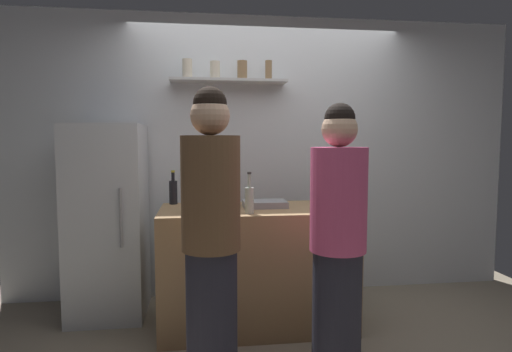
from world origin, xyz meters
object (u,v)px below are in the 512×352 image
at_px(person_pink_top, 338,244).
at_px(refrigerator, 108,221).
at_px(baking_pan, 265,204).
at_px(water_bottle_plastic, 192,198).
at_px(wine_bottle_amber_glass, 200,198).
at_px(wine_bottle_green_glass, 333,192).
at_px(person_brown_jacket, 211,241).
at_px(wine_bottle_pale_glass, 249,199).
at_px(utensil_holder, 343,204).
at_px(wine_bottle_dark_glass, 173,191).

bearing_deg(person_pink_top, refrigerator, -74.36).
relative_size(baking_pan, water_bottle_plastic, 1.50).
bearing_deg(person_pink_top, wine_bottle_amber_glass, -73.73).
distance_m(refrigerator, person_pink_top, 1.96).
bearing_deg(refrigerator, wine_bottle_green_glass, -10.61).
bearing_deg(water_bottle_plastic, refrigerator, 146.92).
height_order(wine_bottle_green_glass, person_brown_jacket, person_brown_jacket).
height_order(refrigerator, wine_bottle_pale_glass, refrigerator).
bearing_deg(utensil_holder, wine_bottle_green_glass, 87.07).
xyz_separation_m(wine_bottle_pale_glass, person_pink_top, (0.47, -0.56, -0.21)).
xyz_separation_m(refrigerator, wine_bottle_amber_glass, (0.75, -0.57, 0.25)).
xyz_separation_m(wine_bottle_dark_glass, person_brown_jacket, (0.28, -1.11, -0.16)).
distance_m(baking_pan, wine_bottle_dark_glass, 0.77).
relative_size(refrigerator, wine_bottle_pale_glass, 5.29).
xyz_separation_m(baking_pan, water_bottle_plastic, (-0.57, -0.14, 0.07)).
height_order(baking_pan, person_pink_top, person_pink_top).
relative_size(baking_pan, person_pink_top, 0.20).
bearing_deg(wine_bottle_pale_glass, refrigerator, 151.59).
relative_size(refrigerator, person_brown_jacket, 0.90).
relative_size(wine_bottle_dark_glass, person_brown_jacket, 0.16).
distance_m(utensil_holder, person_pink_top, 0.61).
xyz_separation_m(baking_pan, wine_bottle_green_glass, (0.55, -0.02, 0.09)).
relative_size(refrigerator, water_bottle_plastic, 7.02).
xyz_separation_m(water_bottle_plastic, person_brown_jacket, (0.12, -0.72, -0.15)).
height_order(water_bottle_plastic, person_brown_jacket, person_brown_jacket).
height_order(wine_bottle_amber_glass, person_brown_jacket, person_brown_jacket).
relative_size(baking_pan, person_brown_jacket, 0.19).
relative_size(baking_pan, wine_bottle_dark_glass, 1.22).
xyz_separation_m(baking_pan, person_pink_top, (0.32, -0.84, -0.13)).
height_order(wine_bottle_green_glass, wine_bottle_pale_glass, wine_bottle_pale_glass).
distance_m(water_bottle_plastic, person_pink_top, 1.15).
distance_m(wine_bottle_green_glass, wine_bottle_pale_glass, 0.75).
relative_size(refrigerator, person_pink_top, 0.95).
relative_size(wine_bottle_dark_glass, wine_bottle_amber_glass, 0.88).
distance_m(person_brown_jacket, person_pink_top, 0.76).
bearing_deg(refrigerator, person_brown_jacket, -55.14).
height_order(water_bottle_plastic, person_pink_top, person_pink_top).
xyz_separation_m(wine_bottle_dark_glass, wine_bottle_amber_glass, (0.22, -0.50, 0.01)).
bearing_deg(wine_bottle_green_glass, wine_bottle_amber_glass, -167.98).
relative_size(wine_bottle_amber_glass, water_bottle_plastic, 1.40).
xyz_separation_m(wine_bottle_green_glass, wine_bottle_amber_glass, (-1.06, -0.23, 0.00)).
xyz_separation_m(utensil_holder, water_bottle_plastic, (-1.11, 0.16, 0.04)).
distance_m(refrigerator, wine_bottle_pale_glass, 1.28).
bearing_deg(wine_bottle_pale_glass, wine_bottle_green_glass, 20.21).
bearing_deg(water_bottle_plastic, wine_bottle_green_glass, 5.77).
relative_size(wine_bottle_dark_glass, person_pink_top, 0.17).
xyz_separation_m(utensil_holder, wine_bottle_pale_glass, (-0.69, 0.01, 0.05)).
height_order(utensil_holder, person_brown_jacket, person_brown_jacket).
bearing_deg(wine_bottle_amber_glass, wine_bottle_green_glass, 12.02).
bearing_deg(person_brown_jacket, water_bottle_plastic, -125.06).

